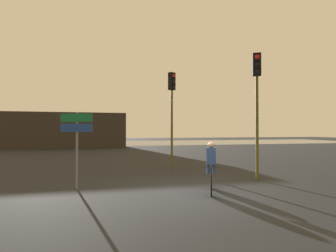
# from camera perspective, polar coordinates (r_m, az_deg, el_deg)

# --- Properties ---
(ground_plane) EXTENTS (120.00, 120.00, 0.00)m
(ground_plane) POSITION_cam_1_polar(r_m,az_deg,el_deg) (8.37, 4.84, -14.63)
(ground_plane) COLOR black
(water_strip) EXTENTS (80.00, 16.00, 0.01)m
(water_strip) POSITION_cam_1_polar(r_m,az_deg,el_deg) (41.63, -10.01, -3.67)
(water_strip) COLOR slate
(water_strip) RESTS_ON ground
(distant_building) EXTENTS (15.38, 4.00, 3.93)m
(distant_building) POSITION_cam_1_polar(r_m,az_deg,el_deg) (31.97, -23.30, -0.91)
(distant_building) COLOR #2D2823
(distant_building) RESTS_ON ground
(traffic_light_center) EXTENTS (0.40, 0.42, 4.98)m
(traffic_light_center) POSITION_cam_1_polar(r_m,az_deg,el_deg) (13.59, 0.84, 5.15)
(traffic_light_center) COLOR #4C4719
(traffic_light_center) RESTS_ON ground
(traffic_light_near_right) EXTENTS (0.39, 0.41, 5.07)m
(traffic_light_near_right) POSITION_cam_1_polar(r_m,az_deg,el_deg) (11.12, 18.78, 6.87)
(traffic_light_near_right) COLOR #4C4719
(traffic_light_near_right) RESTS_ON ground
(direction_sign_post) EXTENTS (1.06, 0.35, 2.60)m
(direction_sign_post) POSITION_cam_1_polar(r_m,az_deg,el_deg) (9.40, -19.27, -2.04)
(direction_sign_post) COLOR slate
(direction_sign_post) RESTS_ON ground
(cyclist) EXTENTS (0.75, 1.60, 1.62)m
(cyclist) POSITION_cam_1_polar(r_m,az_deg,el_deg) (8.63, 9.37, -8.67)
(cyclist) COLOR black
(cyclist) RESTS_ON ground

